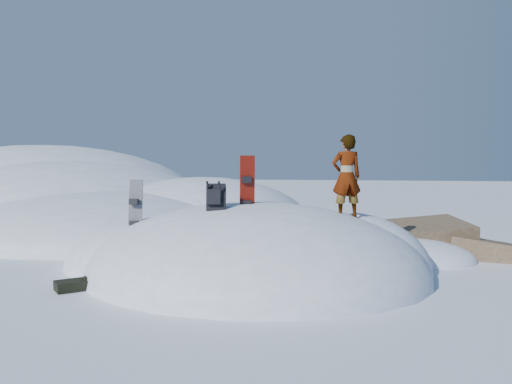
% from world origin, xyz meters
% --- Properties ---
extents(ground, '(120.00, 120.00, 0.00)m').
position_xyz_m(ground, '(0.00, 0.00, 0.00)').
color(ground, white).
rests_on(ground, ground).
extents(snow_mound, '(8.00, 6.00, 3.00)m').
position_xyz_m(snow_mound, '(-0.17, 0.24, 0.00)').
color(snow_mound, white).
rests_on(snow_mound, ground).
extents(snow_ridge, '(21.50, 18.50, 6.40)m').
position_xyz_m(snow_ridge, '(-10.43, 9.85, 0.00)').
color(snow_ridge, white).
rests_on(snow_ridge, ground).
extents(rock_outcrop, '(4.68, 4.41, 1.68)m').
position_xyz_m(rock_outcrop, '(3.72, 3.01, 0.01)').
color(rock_outcrop, brown).
rests_on(rock_outcrop, ground).
extents(snowboard_red, '(0.32, 0.26, 1.58)m').
position_xyz_m(snowboard_red, '(-0.11, -0.25, 1.67)').
color(snowboard_red, '#B01809').
rests_on(snowboard_red, snow_mound).
extents(snowboard_dark, '(0.31, 0.28, 1.55)m').
position_xyz_m(snowboard_dark, '(-2.58, -0.08, 1.19)').
color(snowboard_dark, black).
rests_on(snowboard_dark, snow_mound).
extents(backpack, '(0.43, 0.47, 0.60)m').
position_xyz_m(backpack, '(-0.60, -0.78, 1.64)').
color(backpack, black).
rests_on(backpack, snow_mound).
extents(gear_pile, '(0.83, 0.73, 0.22)m').
position_xyz_m(gear_pile, '(-2.92, -1.81, 0.11)').
color(gear_pile, black).
rests_on(gear_pile, ground).
extents(person, '(0.71, 0.60, 1.66)m').
position_xyz_m(person, '(1.82, 0.23, 2.03)').
color(person, slate).
rests_on(person, snow_mound).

